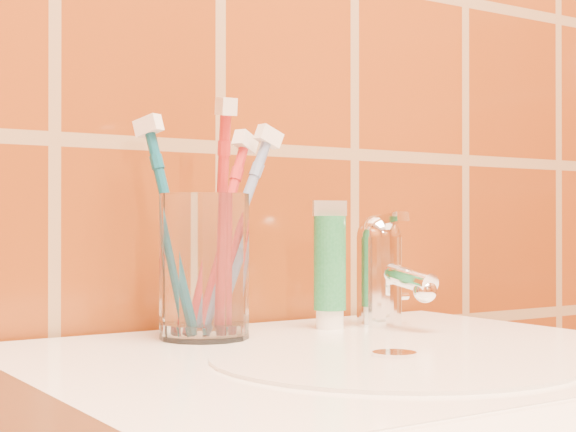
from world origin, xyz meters
TOP-DOWN VIEW (x-y plane):
  - glass_tumbler at (-0.07, 1.10)m, footprint 0.11×0.11m
  - toothpaste_tube at (0.08, 1.10)m, footprint 0.04×0.03m
  - faucet at (0.14, 1.09)m, footprint 0.05×0.11m
  - toothbrush_0 at (-0.06, 1.09)m, footprint 0.05×0.09m
  - toothbrush_1 at (-0.04, 1.13)m, footprint 0.16×0.14m
  - toothbrush_2 at (-0.03, 1.12)m, footprint 0.12×0.11m
  - toothbrush_3 at (-0.09, 1.12)m, footprint 0.11×0.14m

SIDE VIEW (x-z plane):
  - toothpaste_tube at x=0.08m, z-range 0.85..0.98m
  - faucet at x=0.14m, z-range 0.85..0.97m
  - glass_tumbler at x=-0.07m, z-range 0.85..0.99m
  - toothbrush_1 at x=-0.04m, z-range 0.84..1.06m
  - toothbrush_2 at x=-0.03m, z-range 0.85..1.05m
  - toothbrush_3 at x=-0.09m, z-range 0.84..1.07m
  - toothbrush_0 at x=-0.06m, z-range 0.84..1.08m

